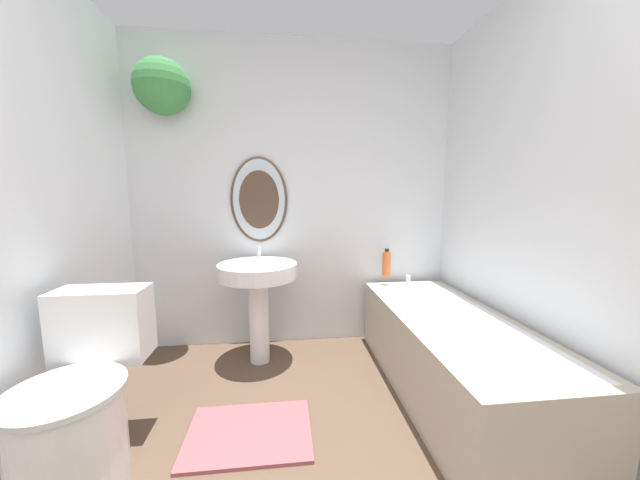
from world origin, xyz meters
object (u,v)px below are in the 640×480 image
Objects in this scene: pedestal_sink at (258,285)px; toilet at (80,402)px; bathtub at (450,353)px; shampoo_bottle at (387,263)px.

toilet is at bearing -127.97° from pedestal_sink.
pedestal_sink is at bearing 52.03° from toilet.
pedestal_sink is at bearing 156.15° from bathtub.
bathtub is 0.84m from shampoo_bottle.
pedestal_sink reaches higher than bathtub.
shampoo_bottle is at bearing 10.62° from pedestal_sink.
pedestal_sink reaches higher than shampoo_bottle.
toilet is at bearing -147.67° from shampoo_bottle.
toilet is 0.92× the size of pedestal_sink.
pedestal_sink reaches higher than toilet.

